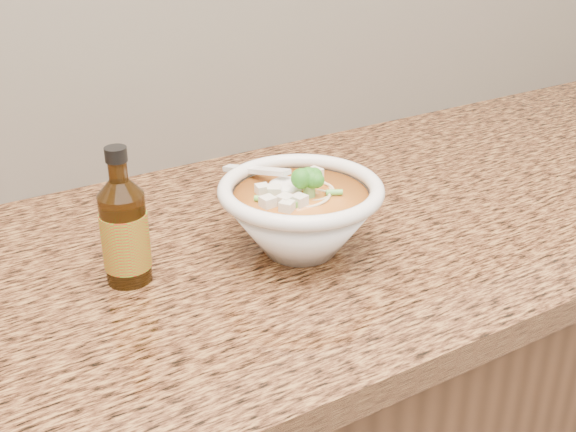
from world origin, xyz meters
TOP-DOWN VIEW (x-y plane):
  - counter_slab at (0.00, 1.68)m, footprint 4.00×0.68m
  - soup_bowl at (0.14, 1.61)m, footprint 0.22×0.25m
  - hot_sauce_bottle at (-0.09, 1.66)m, footprint 0.08×0.08m

SIDE VIEW (x-z plane):
  - counter_slab at x=0.00m, z-range 0.86..0.90m
  - soup_bowl at x=0.14m, z-range 0.89..1.01m
  - hot_sauce_bottle at x=-0.09m, z-range 0.88..1.06m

